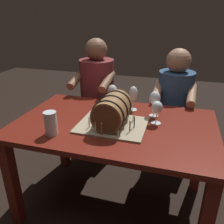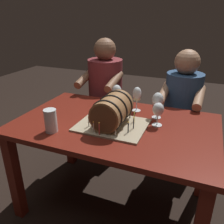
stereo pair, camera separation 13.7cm
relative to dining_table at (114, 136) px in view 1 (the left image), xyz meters
name	(u,v)px [view 1 (the left image)]	position (x,y,z in m)	size (l,w,h in m)	color
ground_plane	(114,203)	(0.00, 0.00, -0.61)	(8.00, 8.00, 0.00)	black
dining_table	(114,136)	(0.00, 0.00, 0.00)	(1.36, 0.85, 0.72)	maroon
barrel_cake	(112,112)	(0.00, -0.05, 0.21)	(0.45, 0.36, 0.22)	tan
wine_glass_white	(133,94)	(0.07, 0.26, 0.23)	(0.07, 0.07, 0.19)	white
wine_glass_red	(155,100)	(0.24, 0.19, 0.23)	(0.08, 0.08, 0.19)	white
wine_glass_empty	(157,108)	(0.27, 0.07, 0.22)	(0.07, 0.07, 0.16)	white
wine_glass_rose	(112,92)	(-0.10, 0.28, 0.23)	(0.08, 0.08, 0.18)	white
beer_pint	(51,124)	(-0.33, -0.27, 0.17)	(0.08, 0.08, 0.15)	white
person_seated_left	(98,105)	(-0.37, 0.67, -0.06)	(0.37, 0.46, 1.20)	#4C1B1E
person_seated_right	(172,117)	(0.37, 0.67, -0.10)	(0.36, 0.46, 1.14)	#1B2D46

